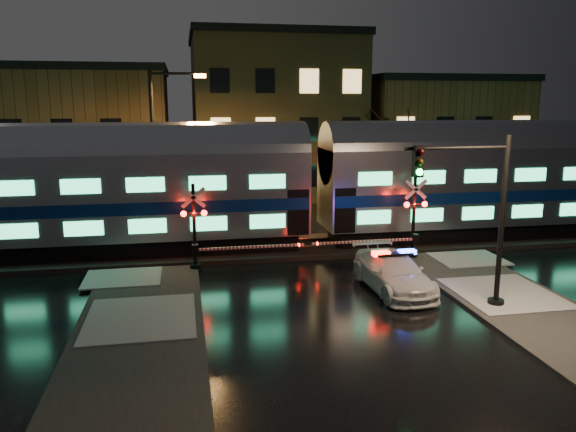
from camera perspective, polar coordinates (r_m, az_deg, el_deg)
The scene contains 13 objects.
ground at distance 22.58m, azimuth 2.62°, elevation -6.68°, with size 120.00×120.00×0.00m, color black.
ballast at distance 27.24m, azimuth 0.22°, elevation -3.20°, with size 90.00×4.20×0.24m, color black.
sidewalk_left at distance 16.51m, azimuth -15.41°, elevation -14.00°, with size 4.00×20.00×0.12m, color #2D2D2D.
sidewalk_right at distance 20.04m, azimuth 25.59°, elevation -10.10°, with size 4.00×20.00×0.12m, color #2D2D2D.
building_left at distance 43.69m, azimuth -21.40°, elevation 7.42°, with size 14.00×10.00×9.00m, color brown.
building_mid at distance 43.94m, azimuth -1.54°, elevation 9.86°, with size 12.00×11.00×11.50m, color brown.
building_right at distance 47.37m, azimuth 14.45°, elevation 7.81°, with size 12.00×10.00×8.50m, color brown.
train at distance 26.84m, azimuth 2.71°, elevation 3.67°, with size 51.00×3.12×5.92m.
police_car at distance 21.74m, azimuth 10.65°, elevation -5.65°, with size 2.14×4.88×1.56m.
crossing_signal_right at distance 25.74m, azimuth 11.95°, elevation -1.03°, with size 5.37×0.64×3.80m.
crossing_signal_left at distance 23.83m, azimuth -8.59°, elevation -1.99°, with size 5.27×0.63×3.73m.
traffic_light at distance 19.80m, azimuth 18.67°, elevation -0.36°, with size 3.87×0.70×5.99m.
streetlight at distance 29.96m, azimuth -12.97°, elevation 7.32°, with size 2.90×0.30×8.67m.
Camera 1 is at (-4.96, -20.86, 7.07)m, focal length 35.00 mm.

